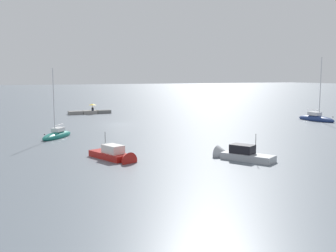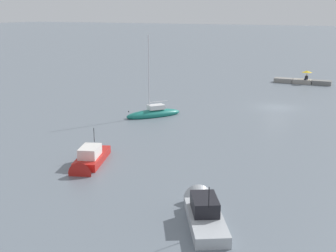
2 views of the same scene
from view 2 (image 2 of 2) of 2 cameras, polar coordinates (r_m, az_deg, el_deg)
The scene contains 7 objects.
ground_plane at distance 48.84m, azimuth 13.78°, elevation 2.30°, with size 500.00×500.00×0.00m, color slate.
seawall_pier at distance 65.70m, azimuth 16.87°, elevation 5.50°, with size 7.79×1.47×0.62m.
person_seated_dark_left at distance 65.39m, azimuth 17.33°, elevation 5.92°, with size 0.48×0.66×0.73m.
umbrella_open_yellow at distance 65.42m, azimuth 17.42°, elevation 6.69°, with size 1.40×1.40×1.30m.
sailboat_teal_far at distance 43.58m, azimuth -1.87°, elevation 1.62°, with size 4.79×5.40×8.17m.
motorboat_grey_near at distance 22.77m, azimuth 4.57°, elevation -11.03°, with size 3.90×5.30×2.91m.
motorboat_red_mid at distance 30.35m, azimuth -10.11°, elevation -4.50°, with size 3.03×5.22×2.80m.
Camera 2 is at (-9.02, 46.90, 10.21)m, focal length 47.48 mm.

